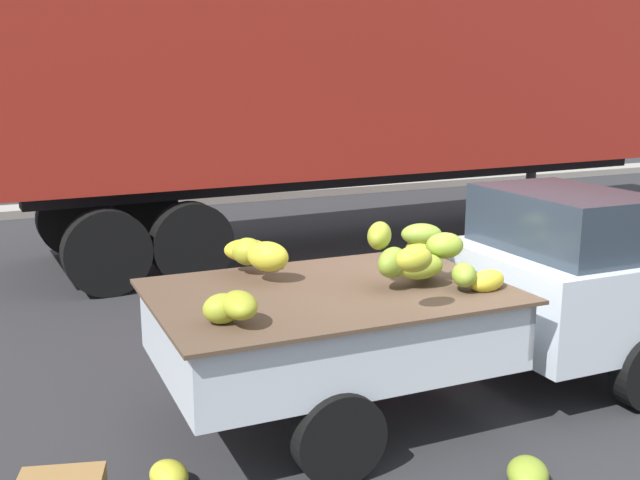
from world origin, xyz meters
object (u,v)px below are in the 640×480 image
Objects in this scene: fallen_banana_bunch_near_tailgate at (169,475)px; fallen_banana_bunch_by_wheel at (528,474)px; pickup_truck at (522,287)px; semi_trailer at (377,84)px.

fallen_banana_bunch_near_tailgate is 0.82× the size of fallen_banana_bunch_by_wheel.
semi_trailer reaches higher than pickup_truck.
fallen_banana_bunch_by_wheel is (2.15, -0.99, 0.00)m from fallen_banana_bunch_near_tailgate.
fallen_banana_bunch_near_tailgate is at bearing -131.51° from semi_trailer.
semi_trailer is 33.17× the size of fallen_banana_bunch_by_wheel.
fallen_banana_bunch_near_tailgate is (-4.95, -6.09, -2.45)m from semi_trailer.
fallen_banana_bunch_by_wheel is at bearing -24.71° from fallen_banana_bunch_near_tailgate.
semi_trailer is at bearing 50.93° from fallen_banana_bunch_near_tailgate.
semi_trailer reaches higher than fallen_banana_bunch_by_wheel.
fallen_banana_bunch_near_tailgate is (-3.20, -0.39, -0.79)m from pickup_truck.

